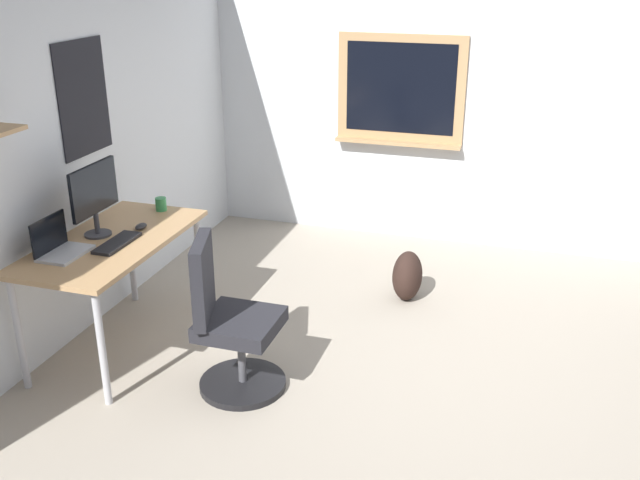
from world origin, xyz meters
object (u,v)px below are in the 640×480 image
Objects in this scene: desk at (113,250)px; office_chair at (229,327)px; monitor_primary at (94,195)px; computer_mouse at (141,226)px; laptop at (59,246)px; backpack at (407,276)px; keyboard at (117,243)px; coffee_mug at (161,204)px.

office_chair reaches higher than desk.
desk is at bearing 75.24° from office_chair.
monitor_primary is 4.46× the size of computer_mouse.
backpack is (1.54, -1.82, -0.63)m from laptop.
keyboard is (-0.10, -0.19, -0.26)m from monitor_primary.
desk is 0.14m from keyboard.
computer_mouse is 0.36m from coffee_mug.
desk is at bearing 51.63° from keyboard.
office_chair is at bearing -119.02° from computer_mouse.
monitor_primary reaches higher than laptop.
computer_mouse reaches higher than keyboard.
office_chair is at bearing -105.00° from monitor_primary.
backpack is (1.31, -1.58, -0.58)m from keyboard.
computer_mouse is (0.45, 0.81, 0.37)m from office_chair.
computer_mouse is at bearing -25.25° from laptop.
office_chair is 10.33× the size of coffee_mug.
office_chair is 3.06× the size of laptop.
desk is at bearing 176.52° from coffee_mug.
computer_mouse is (0.18, -0.19, -0.25)m from monitor_primary.
laptop is at bearing 152.33° from desk.
computer_mouse reaches higher than desk.
coffee_mug is (0.36, 0.05, 0.03)m from computer_mouse.
office_chair is at bearing 152.34° from backpack.
desk is 12.88× the size of computer_mouse.
monitor_primary is at bearing 62.67° from keyboard.
coffee_mug is 0.24× the size of backpack.
backpack is at bearing -56.99° from computer_mouse.
backpack is (1.21, -1.78, -0.84)m from monitor_primary.
monitor_primary reaches higher than keyboard.
laptop is 0.40m from monitor_primary.
coffee_mug is 1.87m from backpack.
desk is at bearing 126.67° from backpack.
keyboard is (0.23, -0.24, -0.04)m from laptop.
keyboard is (0.17, 0.81, 0.36)m from office_chair.
computer_mouse is (0.28, 0.00, 0.01)m from keyboard.
monitor_primary is at bearing 75.00° from office_chair.
laptop is at bearing 167.53° from coffee_mug.
desk is at bearing -106.96° from monitor_primary.
office_chair is at bearing -104.76° from desk.
office_chair is 2.57× the size of keyboard.
backpack is at bearing -55.80° from monitor_primary.
keyboard is at bearing 78.24° from office_chair.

